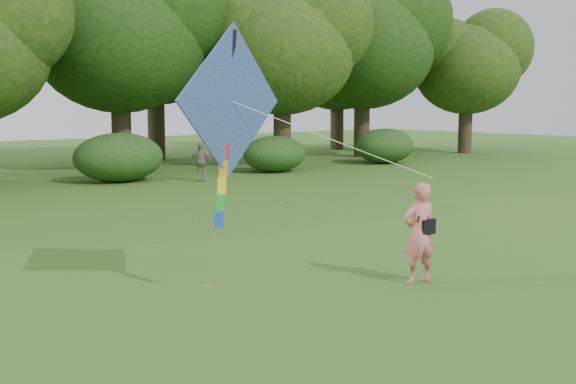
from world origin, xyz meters
TOP-DOWN VIEW (x-y plane):
  - ground at (0.00, 0.00)m, footprint 100.00×100.00m
  - man_kite_flyer at (0.49, 0.34)m, footprint 0.70×0.53m
  - bystander_right at (5.57, 16.18)m, footprint 0.91×0.82m
  - crossbody_bag at (0.60, 0.31)m, footprint 0.43×0.20m
  - flying_kite at (-2.48, 1.53)m, footprint 4.35×1.60m
  - tree_line at (1.67, 22.88)m, footprint 54.70×15.30m
  - shrub_band at (-0.72, 17.60)m, footprint 39.15×3.22m
  - fallen_leaves at (0.84, 4.70)m, footprint 9.40×14.54m

SIDE VIEW (x-z plane):
  - ground at x=0.00m, z-range 0.00..0.00m
  - fallen_leaves at x=0.84m, z-range 0.00..0.01m
  - bystander_right at x=5.57m, z-range 0.00..1.49m
  - shrub_band at x=-0.72m, z-range -0.08..1.79m
  - man_kite_flyer at x=0.49m, z-range 0.00..1.71m
  - crossbody_bag at x=0.60m, z-range 0.62..1.32m
  - flying_kite at x=-2.48m, z-range 1.45..4.57m
  - tree_line at x=1.67m, z-range 0.86..10.35m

